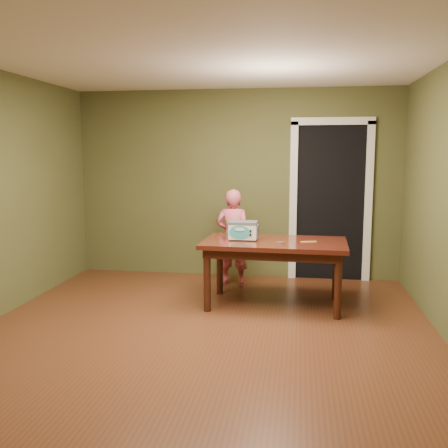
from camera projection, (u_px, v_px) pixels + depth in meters
name	position (u px, v px, depth m)	size (l,w,h in m)	color
floor	(201.00, 338.00, 4.69)	(5.00, 5.00, 0.00)	#592E19
room_shell	(200.00, 156.00, 4.45)	(4.52, 5.02, 2.61)	#4C522C
doorway	(329.00, 201.00, 7.07)	(1.10, 0.66, 2.25)	black
dining_table	(274.00, 250.00, 5.63)	(1.63, 0.96, 0.75)	#3B190D
toy_oven	(243.00, 230.00, 5.67)	(0.35, 0.24, 0.21)	#4C4F54
baking_pan	(280.00, 243.00, 5.43)	(0.10, 0.10, 0.02)	silver
spatula	(309.00, 242.00, 5.54)	(0.18, 0.03, 0.01)	#CFC05A
child	(233.00, 237.00, 6.53)	(0.46, 0.30, 1.27)	#DA5A71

